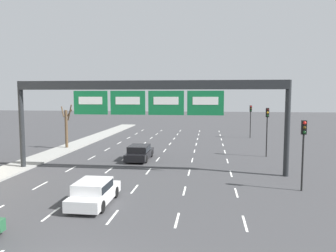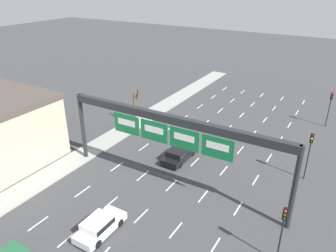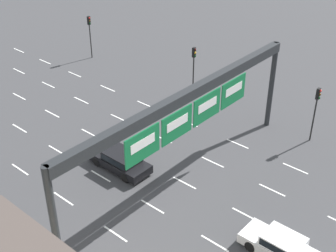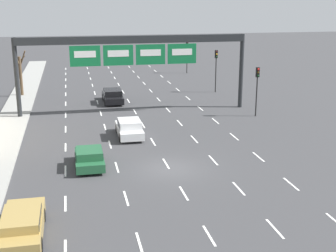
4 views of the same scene
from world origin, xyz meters
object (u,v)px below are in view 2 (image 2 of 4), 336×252
traffic_light_near_gantry (283,224)px  traffic_light_mid_block (310,147)px  car_black (179,154)px  tree_bare_third (135,105)px  car_white (99,226)px  sign_gantry (170,128)px  traffic_light_far_end (330,103)px

traffic_light_near_gantry → traffic_light_mid_block: (-0.25, 11.70, 0.21)m
car_black → traffic_light_near_gantry: bearing=-34.5°
traffic_light_mid_block → tree_bare_third: bearing=174.1°
car_white → traffic_light_mid_block: (12.17, 15.92, 2.73)m
car_black → traffic_light_near_gantry: (12.55, -8.62, 2.51)m
sign_gantry → tree_bare_third: size_ratio=4.42×
sign_gantry → traffic_light_mid_block: bearing=36.6°
sign_gantry → tree_bare_third: (-11.34, 10.12, -3.52)m
car_white → tree_bare_third: bearing=118.2°
traffic_light_far_end → tree_bare_third: 25.21m
traffic_light_far_end → car_white: bearing=-112.2°
traffic_light_far_end → sign_gantry: bearing=-115.8°
sign_gantry → car_white: (-1.59, -8.05, -5.40)m
sign_gantry → traffic_light_far_end: sign_gantry is taller
sign_gantry → car_white: sign_gantry is taller
traffic_light_near_gantry → tree_bare_third: bearing=147.8°
traffic_light_near_gantry → traffic_light_mid_block: size_ratio=0.94×
traffic_light_near_gantry → traffic_light_mid_block: traffic_light_mid_block is taller
traffic_light_near_gantry → traffic_light_far_end: bearing=90.2°
tree_bare_third → traffic_light_mid_block: bearing=-5.9°
tree_bare_third → car_black: bearing=-29.0°
car_white → sign_gantry: bearing=78.8°
car_black → tree_bare_third: 11.17m
car_black → car_white: size_ratio=1.12×
traffic_light_near_gantry → traffic_light_mid_block: bearing=91.2°
traffic_light_mid_block → traffic_light_far_end: size_ratio=1.05×
car_white → tree_bare_third: size_ratio=0.88×
traffic_light_mid_block → car_white: bearing=-127.4°
traffic_light_near_gantry → traffic_light_far_end: traffic_light_far_end is taller
traffic_light_near_gantry → tree_bare_third: size_ratio=0.93×
sign_gantry → traffic_light_near_gantry: bearing=-19.5°
traffic_light_far_end → car_black: bearing=-125.5°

